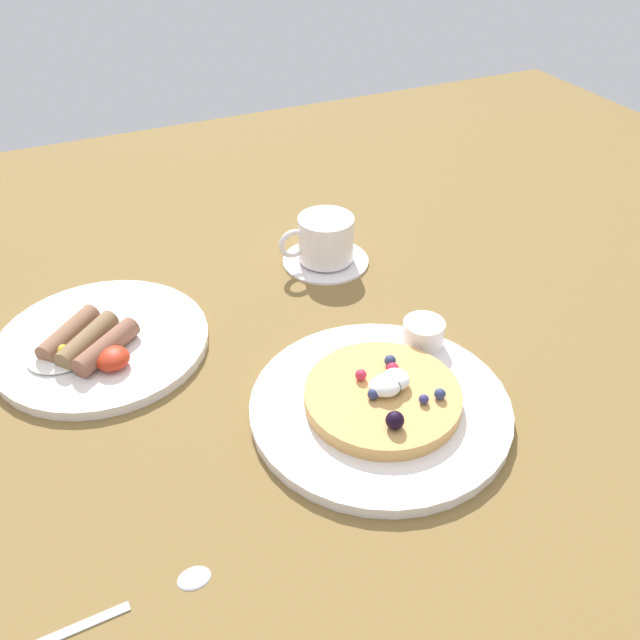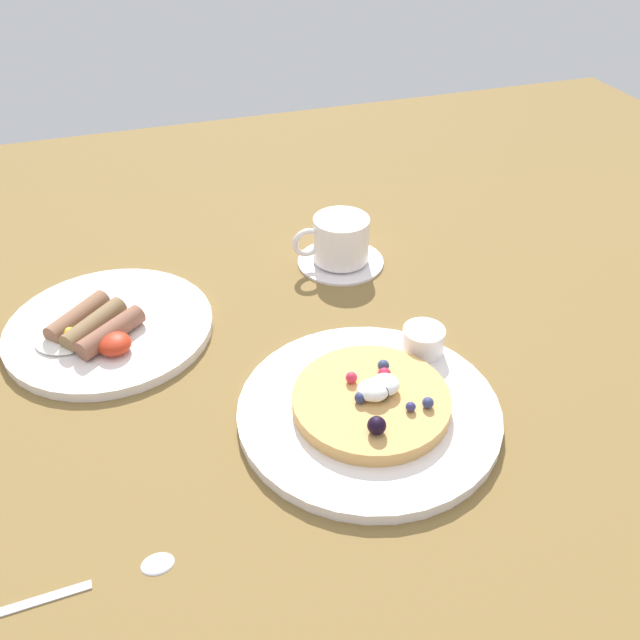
% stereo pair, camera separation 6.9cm
% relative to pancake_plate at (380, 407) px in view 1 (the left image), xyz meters
% --- Properties ---
extents(ground_plane, '(1.98, 1.56, 0.03)m').
position_rel_pancake_plate_xyz_m(ground_plane, '(-0.07, 0.11, -0.02)').
color(ground_plane, brown).
extents(pancake_plate, '(0.27, 0.27, 0.01)m').
position_rel_pancake_plate_xyz_m(pancake_plate, '(0.00, 0.00, 0.00)').
color(pancake_plate, white).
rests_on(pancake_plate, ground_plane).
extents(pancake_with_berries, '(0.16, 0.16, 0.03)m').
position_rel_pancake_plate_xyz_m(pancake_with_berries, '(0.00, -0.00, 0.02)').
color(pancake_with_berries, tan).
rests_on(pancake_with_berries, pancake_plate).
extents(syrup_ramekin, '(0.05, 0.05, 0.03)m').
position_rel_pancake_plate_xyz_m(syrup_ramekin, '(0.09, 0.07, 0.02)').
color(syrup_ramekin, white).
rests_on(syrup_ramekin, pancake_plate).
extents(breakfast_plate, '(0.25, 0.25, 0.01)m').
position_rel_pancake_plate_xyz_m(breakfast_plate, '(-0.25, 0.23, -0.00)').
color(breakfast_plate, white).
rests_on(breakfast_plate, ground_plane).
extents(fried_breakfast, '(0.13, 0.12, 0.03)m').
position_rel_pancake_plate_xyz_m(fried_breakfast, '(-0.26, 0.21, 0.02)').
color(fried_breakfast, brown).
rests_on(fried_breakfast, breakfast_plate).
extents(coffee_saucer, '(0.12, 0.12, 0.01)m').
position_rel_pancake_plate_xyz_m(coffee_saucer, '(0.07, 0.29, -0.00)').
color(coffee_saucer, white).
rests_on(coffee_saucer, ground_plane).
extents(coffee_cup, '(0.11, 0.08, 0.06)m').
position_rel_pancake_plate_xyz_m(coffee_cup, '(0.07, 0.29, 0.03)').
color(coffee_cup, white).
rests_on(coffee_cup, coffee_saucer).
extents(teaspoon, '(0.18, 0.02, 0.01)m').
position_rel_pancake_plate_xyz_m(teaspoon, '(-0.28, -0.11, -0.00)').
color(teaspoon, silver).
rests_on(teaspoon, ground_plane).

